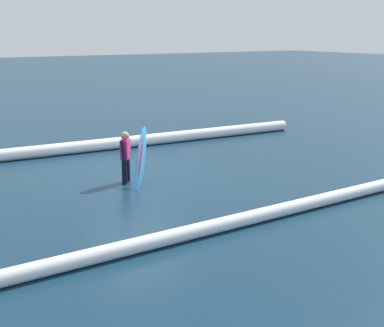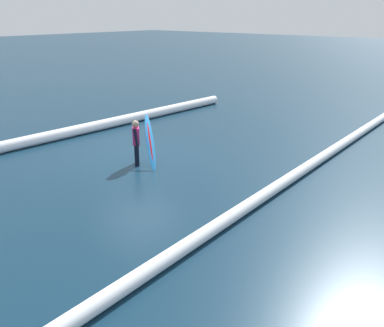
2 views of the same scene
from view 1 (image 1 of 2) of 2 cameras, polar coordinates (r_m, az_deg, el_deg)
The scene contains 4 objects.
ground_plane at distance 15.45m, azimuth -5.71°, elevation -1.10°, with size 145.29×145.29×0.00m, color #102C40.
surfer at distance 14.44m, azimuth -6.90°, elevation 0.95°, with size 0.38×0.48×1.36m.
surfboard at distance 14.35m, azimuth -5.31°, elevation 0.64°, with size 1.03×1.29×1.42m.
wave_crest_midground at distance 10.76m, azimuth 1.16°, elevation -6.81°, with size 0.29×0.29×22.61m, color white.
Camera 1 is at (6.68, 13.38, 3.89)m, focal length 51.54 mm.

